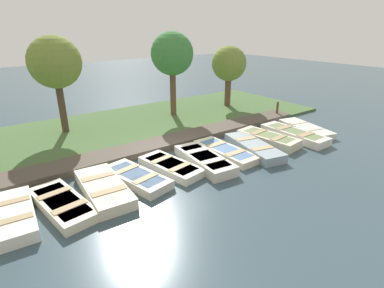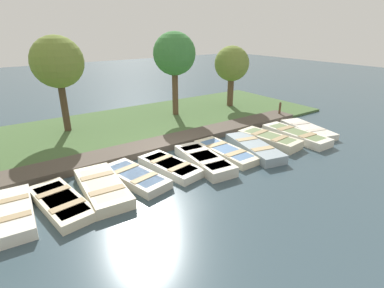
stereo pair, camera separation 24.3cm
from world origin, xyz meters
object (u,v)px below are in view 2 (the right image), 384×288
rowboat_0 (10,214)px  rowboat_9 (296,135)px  rowboat_3 (135,177)px  park_tree_left (57,63)px  rowboat_10 (308,129)px  rowboat_5 (204,160)px  mooring_post_far (280,110)px  rowboat_1 (61,202)px  park_tree_center (174,55)px  rowboat_4 (170,166)px  rowboat_8 (269,139)px  rowboat_7 (254,148)px  rowboat_6 (226,152)px  park_tree_right (232,64)px  rowboat_2 (103,187)px

rowboat_0 → rowboat_9: rowboat_9 is taller
rowboat_3 → park_tree_left: bearing=172.8°
rowboat_10 → rowboat_9: bearing=-65.5°
rowboat_5 → mooring_post_far: mooring_post_far is taller
rowboat_1 → rowboat_9: size_ratio=0.88×
rowboat_0 → rowboat_5: (0.25, 7.00, 0.02)m
rowboat_1 → rowboat_10: rowboat_10 is taller
park_tree_center → park_tree_left: bearing=-95.4°
rowboat_3 → rowboat_10: bearing=75.8°
rowboat_4 → rowboat_8: (0.27, 5.49, 0.05)m
rowboat_8 → mooring_post_far: mooring_post_far is taller
rowboat_0 → rowboat_7: size_ratio=0.81×
rowboat_0 → rowboat_6: size_ratio=0.88×
rowboat_1 → park_tree_center: size_ratio=0.61×
rowboat_0 → park_tree_right: park_tree_right is taller
rowboat_4 → park_tree_center: bearing=136.2°
rowboat_1 → park_tree_right: 14.60m
rowboat_5 → rowboat_6: (-0.26, 1.41, -0.06)m
park_tree_left → park_tree_center: bearing=84.6°
rowboat_6 → rowboat_5: bearing=-80.6°
park_tree_center → rowboat_8: bearing=10.4°
rowboat_4 → park_tree_right: (-6.13, 8.61, 2.80)m
rowboat_1 → rowboat_9: rowboat_9 is taller
rowboat_2 → rowboat_4: 2.82m
rowboat_0 → rowboat_5: size_ratio=0.88×
rowboat_1 → park_tree_left: size_ratio=0.62×
rowboat_7 → rowboat_10: (-0.27, 4.38, -0.04)m
rowboat_0 → rowboat_3: rowboat_0 is taller
rowboat_9 → rowboat_4: bearing=-94.4°
rowboat_7 → rowboat_5: bearing=-82.0°
rowboat_0 → rowboat_1: bearing=88.1°
rowboat_8 → park_tree_left: bearing=-140.5°
rowboat_2 → rowboat_6: (-0.04, 5.62, -0.04)m
rowboat_2 → rowboat_8: (0.09, 8.30, 0.02)m
rowboat_2 → rowboat_6: bearing=93.9°
rowboat_6 → rowboat_7: (0.48, 1.29, 0.05)m
rowboat_5 → rowboat_7: (0.22, 2.69, -0.01)m
park_tree_right → rowboat_8: bearing=-26.0°
rowboat_0 → rowboat_10: 14.08m
rowboat_3 → rowboat_8: rowboat_8 is taller
park_tree_left → mooring_post_far: bearing=67.8°
rowboat_7 → mooring_post_far: bearing=131.9°
park_tree_left → rowboat_9: bearing=50.6°
rowboat_8 → rowboat_10: rowboat_8 is taller
rowboat_4 → park_tree_left: (-7.02, -2.19, 3.51)m
rowboat_4 → rowboat_9: (0.60, 7.09, 0.04)m
rowboat_3 → rowboat_7: size_ratio=0.86×
rowboat_3 → rowboat_1: bearing=-97.3°
rowboat_3 → rowboat_9: size_ratio=0.87×
rowboat_0 → rowboat_9: 12.70m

